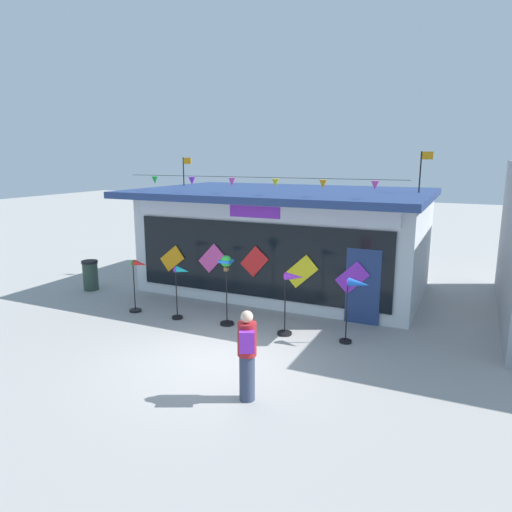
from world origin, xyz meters
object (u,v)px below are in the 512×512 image
(wind_spinner_right, at_px, (356,295))
(trash_bin, at_px, (90,275))
(wind_spinner_left, at_px, (181,285))
(person_near_camera, at_px, (247,354))
(wind_spinner_center_right, at_px, (291,295))
(wind_spinner_center_left, at_px, (226,275))
(wind_spinner_far_left, at_px, (138,279))
(kite_shop_building, at_px, (287,238))

(wind_spinner_right, relative_size, trash_bin, 1.60)
(trash_bin, bearing_deg, wind_spinner_left, -15.14)
(person_near_camera, relative_size, trash_bin, 1.71)
(wind_spinner_center_right, bearing_deg, wind_spinner_right, 4.76)
(wind_spinner_center_left, relative_size, trash_bin, 1.88)
(wind_spinner_far_left, xyz_separation_m, wind_spinner_center_right, (4.47, 0.14, 0.08))
(wind_spinner_far_left, distance_m, person_near_camera, 5.81)
(wind_spinner_left, bearing_deg, wind_spinner_center_left, 6.54)
(kite_shop_building, relative_size, wind_spinner_far_left, 5.99)
(person_near_camera, xyz_separation_m, trash_bin, (-7.83, 4.30, -0.39))
(wind_spinner_far_left, xyz_separation_m, wind_spinner_center_left, (2.71, 0.15, 0.39))
(wind_spinner_left, xyz_separation_m, wind_spinner_center_right, (3.08, 0.14, 0.08))
(wind_spinner_center_right, bearing_deg, kite_shop_building, 112.39)
(kite_shop_building, xyz_separation_m, wind_spinner_right, (3.22, -3.95, -0.49))
(wind_spinner_left, height_order, person_near_camera, person_near_camera)
(wind_spinner_left, distance_m, person_near_camera, 4.69)
(kite_shop_building, xyz_separation_m, wind_spinner_center_left, (-0.08, -4.07, -0.32))
(wind_spinner_right, bearing_deg, person_near_camera, -108.26)
(kite_shop_building, bearing_deg, wind_spinner_left, -108.29)
(person_near_camera, bearing_deg, wind_spinner_right, -133.92)
(wind_spinner_center_right, distance_m, trash_bin, 7.50)
(person_near_camera, distance_m, trash_bin, 8.94)
(wind_spinner_left, bearing_deg, wind_spinner_center_right, 2.55)
(wind_spinner_far_left, xyz_separation_m, person_near_camera, (4.90, -3.12, -0.07))
(person_near_camera, bearing_deg, kite_shop_building, -99.67)
(wind_spinner_center_left, xyz_separation_m, trash_bin, (-5.64, 1.02, -0.85))
(wind_spinner_left, height_order, wind_spinner_right, wind_spinner_right)
(wind_spinner_far_left, height_order, wind_spinner_right, wind_spinner_right)
(kite_shop_building, relative_size, wind_spinner_right, 5.71)
(trash_bin, bearing_deg, wind_spinner_far_left, -21.85)
(wind_spinner_center_left, height_order, trash_bin, wind_spinner_center_left)
(wind_spinner_center_left, distance_m, wind_spinner_center_right, 1.79)
(wind_spinner_far_left, xyz_separation_m, wind_spinner_right, (6.02, 0.27, 0.22))
(wind_spinner_right, bearing_deg, wind_spinner_center_left, -178.01)
(wind_spinner_center_left, height_order, wind_spinner_right, wind_spinner_center_left)
(kite_shop_building, bearing_deg, trash_bin, -151.98)
(wind_spinner_left, relative_size, wind_spinner_center_right, 0.91)
(wind_spinner_center_right, bearing_deg, trash_bin, 172.05)
(trash_bin, bearing_deg, wind_spinner_center_right, -7.95)
(wind_spinner_center_right, height_order, wind_spinner_right, wind_spinner_center_right)
(wind_spinner_center_right, xyz_separation_m, wind_spinner_right, (1.54, 0.13, 0.14))
(wind_spinner_far_left, height_order, trash_bin, wind_spinner_far_left)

